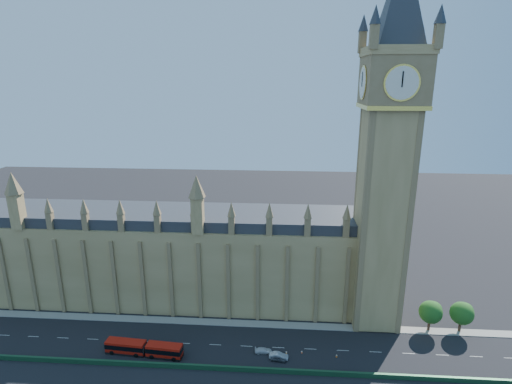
# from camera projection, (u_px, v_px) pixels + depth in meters

# --- Properties ---
(ground) EXTENTS (400.00, 400.00, 0.00)m
(ground) POSITION_uv_depth(u_px,v_px,m) (231.00, 345.00, 100.74)
(ground) COLOR black
(ground) RESTS_ON ground
(palace_westminster) EXTENTS (120.00, 20.00, 28.00)m
(palace_westminster) POSITION_uv_depth(u_px,v_px,m) (157.00, 255.00, 119.73)
(palace_westminster) COLOR olive
(palace_westminster) RESTS_ON ground
(elizabeth_tower) EXTENTS (20.59, 20.59, 105.00)m
(elizabeth_tower) POSITION_uv_depth(u_px,v_px,m) (390.00, 123.00, 96.69)
(elizabeth_tower) COLOR olive
(elizabeth_tower) RESTS_ON ground
(bridge_parapet) EXTENTS (160.00, 0.60, 1.20)m
(bridge_parapet) POSITION_uv_depth(u_px,v_px,m) (226.00, 368.00, 91.94)
(bridge_parapet) COLOR #1E4C2D
(bridge_parapet) RESTS_ON ground
(kerb_north) EXTENTS (160.00, 3.00, 0.16)m
(kerb_north) POSITION_uv_depth(u_px,v_px,m) (235.00, 323.00, 109.83)
(kerb_north) COLOR gray
(kerb_north) RESTS_ON ground
(tree_east_near) EXTENTS (6.00, 6.00, 8.50)m
(tree_east_near) POSITION_uv_depth(u_px,v_px,m) (431.00, 312.00, 105.37)
(tree_east_near) COLOR #382619
(tree_east_near) RESTS_ON ground
(tree_east_far) EXTENTS (6.00, 6.00, 8.50)m
(tree_east_far) POSITION_uv_depth(u_px,v_px,m) (463.00, 313.00, 104.83)
(tree_east_far) COLOR #382619
(tree_east_far) RESTS_ON ground
(red_bus) EXTENTS (19.26, 4.34, 3.25)m
(red_bus) POSITION_uv_depth(u_px,v_px,m) (144.00, 348.00, 97.04)
(red_bus) COLOR #B6170C
(red_bus) RESTS_ON ground
(car_grey) EXTENTS (4.00, 1.98, 1.31)m
(car_grey) POSITION_uv_depth(u_px,v_px,m) (279.00, 358.00, 95.10)
(car_grey) COLOR #46484E
(car_grey) RESTS_ON ground
(car_silver) EXTENTS (4.70, 2.05, 1.50)m
(car_silver) POSITION_uv_depth(u_px,v_px,m) (279.00, 356.00, 95.80)
(car_silver) COLOR #B3B7BB
(car_silver) RESTS_ON ground
(car_white) EXTENTS (4.37, 1.99, 1.24)m
(car_white) POSITION_uv_depth(u_px,v_px,m) (263.00, 351.00, 97.89)
(car_white) COLOR silver
(car_white) RESTS_ON ground
(cone_a) EXTENTS (0.57, 0.57, 0.76)m
(cone_a) POSITION_uv_depth(u_px,v_px,m) (337.00, 356.00, 96.42)
(cone_a) COLOR black
(cone_a) RESTS_ON ground
(cone_b) EXTENTS (0.53, 0.53, 0.65)m
(cone_b) POSITION_uv_depth(u_px,v_px,m) (286.00, 352.00, 97.80)
(cone_b) COLOR black
(cone_b) RESTS_ON ground
(cone_c) EXTENTS (0.42, 0.42, 0.62)m
(cone_c) POSITION_uv_depth(u_px,v_px,m) (286.00, 353.00, 97.55)
(cone_c) COLOR black
(cone_c) RESTS_ON ground
(cone_d) EXTENTS (0.45, 0.45, 0.62)m
(cone_d) POSITION_uv_depth(u_px,v_px,m) (302.00, 352.00, 97.88)
(cone_d) COLOR black
(cone_d) RESTS_ON ground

